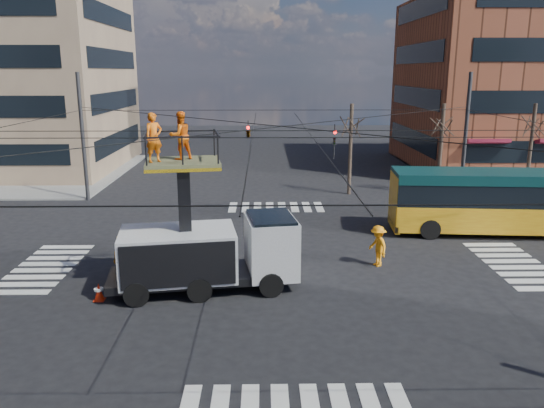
{
  "coord_description": "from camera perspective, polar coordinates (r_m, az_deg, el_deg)",
  "views": [
    {
      "loc": [
        -0.78,
        -21.19,
        8.04
      ],
      "look_at": [
        -0.39,
        1.02,
        2.46
      ],
      "focal_mm": 35.0,
      "sensor_mm": 36.0,
      "label": 1
    }
  ],
  "objects": [
    {
      "name": "city_bus",
      "position": [
        29.08,
        23.83,
        0.34
      ],
      "size": [
        11.42,
        3.52,
        3.2
      ],
      "rotation": [
        0.0,
        0.0,
        -0.08
      ],
      "color": "#C57E12",
      "rests_on": "ground"
    },
    {
      "name": "sidewalk_ne",
      "position": [
        48.15,
        25.96,
        3.13
      ],
      "size": [
        18.0,
        18.0,
        0.12
      ],
      "primitive_type": "cube",
      "color": "slate",
      "rests_on": "ground"
    },
    {
      "name": "worker_ground",
      "position": [
        21.65,
        -15.92,
        -5.62
      ],
      "size": [
        0.64,
        1.16,
        1.87
      ],
      "primitive_type": "imported",
      "rotation": [
        0.0,
        0.0,
        1.39
      ],
      "color": "orange",
      "rests_on": "ground"
    },
    {
      "name": "flagger",
      "position": [
        22.84,
        11.3,
        -4.44
      ],
      "size": [
        1.0,
        1.3,
        1.77
      ],
      "primitive_type": "imported",
      "rotation": [
        0.0,
        0.0,
        -1.23
      ],
      "color": "orange",
      "rests_on": "ground"
    },
    {
      "name": "ground",
      "position": [
        22.68,
        1.05,
        -6.66
      ],
      "size": [
        120.0,
        120.0,
        0.0
      ],
      "primitive_type": "plane",
      "color": "black",
      "rests_on": "ground"
    },
    {
      "name": "sidewalk_nw",
      "position": [
        47.46,
        -26.23,
        2.97
      ],
      "size": [
        18.0,
        18.0,
        0.12
      ],
      "primitive_type": "cube",
      "color": "slate",
      "rests_on": "ground"
    },
    {
      "name": "utility_truck",
      "position": [
        19.89,
        -6.95,
        -3.28
      ],
      "size": [
        7.27,
        3.49,
        6.66
      ],
      "rotation": [
        0.0,
        0.0,
        0.15
      ],
      "color": "black",
      "rests_on": "ground"
    },
    {
      "name": "overhead_network",
      "position": [
        21.93,
        0.87,
        4.25
      ],
      "size": [
        24.24,
        24.24,
        8.0
      ],
      "color": "#2D2D30",
      "rests_on": "ground"
    },
    {
      "name": "tree_a",
      "position": [
        35.33,
        8.52,
        8.41
      ],
      "size": [
        2.0,
        2.0,
        6.0
      ],
      "color": "#382B21",
      "rests_on": "ground"
    },
    {
      "name": "tree_b",
      "position": [
        36.79,
        17.87,
        8.11
      ],
      "size": [
        2.0,
        2.0,
        6.0
      ],
      "color": "#382B21",
      "rests_on": "ground"
    },
    {
      "name": "crosswalks",
      "position": [
        22.67,
        1.05,
        -6.64
      ],
      "size": [
        22.4,
        22.4,
        0.02
      ],
      "primitive_type": null,
      "color": "silver",
      "rests_on": "ground"
    },
    {
      "name": "traffic_cone",
      "position": [
        20.3,
        -18.12,
        -8.96
      ],
      "size": [
        0.36,
        0.36,
        0.66
      ],
      "primitive_type": "cone",
      "color": "red",
      "rests_on": "ground"
    },
    {
      "name": "tree_c",
      "position": [
        39.13,
        26.29,
        7.66
      ],
      "size": [
        2.0,
        2.0,
        6.0
      ],
      "color": "#382B21",
      "rests_on": "ground"
    },
    {
      "name": "building_ne",
      "position": [
        50.59,
        26.31,
        11.51
      ],
      "size": [
        20.06,
        16.06,
        14.0
      ],
      "color": "brown",
      "rests_on": "ground"
    }
  ]
}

